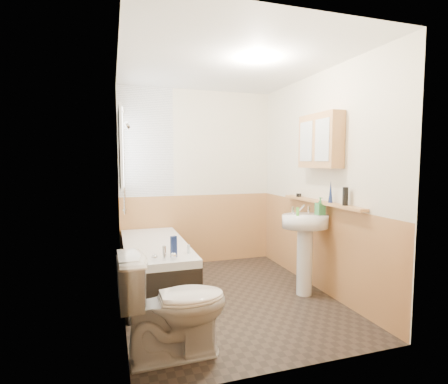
{
  "coord_description": "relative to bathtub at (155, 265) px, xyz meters",
  "views": [
    {
      "loc": [
        -1.18,
        -3.52,
        1.49
      ],
      "look_at": [
        0.0,
        0.15,
        1.15
      ],
      "focal_mm": 28.0,
      "sensor_mm": 36.0,
      "label": 1
    }
  ],
  "objects": [
    {
      "name": "sink",
      "position": [
        1.57,
        -0.68,
        0.36
      ],
      "size": [
        0.53,
        0.43,
        1.02
      ],
      "rotation": [
        0.0,
        0.0,
        0.13
      ],
      "color": "white",
      "rests_on": "floor"
    },
    {
      "name": "tile_return_back",
      "position": [
        0.0,
        0.88,
        1.46
      ],
      "size": [
        0.75,
        0.01,
        1.5
      ],
      "primitive_type": "cube",
      "color": "white",
      "rests_on": "wall_back"
    },
    {
      "name": "wall_front",
      "position": [
        0.73,
        -1.92,
        0.96
      ],
      "size": [
        2.2,
        0.02,
        2.5
      ],
      "primitive_type": "cube",
      "color": "#F4E9C9",
      "rests_on": "ground"
    },
    {
      "name": "shower_riser",
      "position": [
        -0.31,
        0.11,
        1.3
      ],
      "size": [
        0.11,
        0.08,
        1.21
      ],
      "color": "silver",
      "rests_on": "wall_left"
    },
    {
      "name": "blue_gel",
      "position": [
        0.11,
        -0.69,
        0.37
      ],
      "size": [
        0.07,
        0.06,
        0.21
      ],
      "primitive_type": "cube",
      "rotation": [
        0.0,
        0.0,
        0.41
      ],
      "color": "navy",
      "rests_on": "bathtub"
    },
    {
      "name": "wall_right",
      "position": [
        1.84,
        -0.51,
        0.96
      ],
      "size": [
        0.02,
        2.8,
        2.5
      ],
      "primitive_type": "cube",
      "color": "#F4E9C9",
      "rests_on": "ground"
    },
    {
      "name": "floor",
      "position": [
        0.73,
        -0.51,
        -0.29
      ],
      "size": [
        2.8,
        2.8,
        0.0
      ],
      "primitive_type": "plane",
      "color": "black",
      "rests_on": "ground"
    },
    {
      "name": "ceiling",
      "position": [
        0.73,
        -0.51,
        2.21
      ],
      "size": [
        2.8,
        2.8,
        0.0
      ],
      "primitive_type": "plane",
      "rotation": [
        3.14,
        0.0,
        0.0
      ],
      "color": "white",
      "rests_on": "ground"
    },
    {
      "name": "cream_jar",
      "position": [
        -0.21,
        -0.71,
        0.29
      ],
      "size": [
        0.09,
        0.09,
        0.04
      ],
      "primitive_type": "cylinder",
      "rotation": [
        0.0,
        0.0,
        0.38
      ],
      "color": "navy",
      "rests_on": "bathtub"
    },
    {
      "name": "wainscot_right",
      "position": [
        1.82,
        -0.51,
        0.21
      ],
      "size": [
        0.01,
        2.8,
        1.0
      ],
      "primitive_type": "cube",
      "color": "tan",
      "rests_on": "wall_right"
    },
    {
      "name": "orange_bottle",
      "position": [
        0.27,
        -0.59,
        0.31
      ],
      "size": [
        0.04,
        0.04,
        0.09
      ],
      "primitive_type": "cylinder",
      "rotation": [
        0.0,
        0.0,
        0.38
      ],
      "color": "silver",
      "rests_on": "bathtub"
    },
    {
      "name": "window",
      "position": [
        -0.33,
        0.44,
        1.36
      ],
      "size": [
        0.03,
        0.79,
        0.99
      ],
      "color": "white",
      "rests_on": "wall_left"
    },
    {
      "name": "pine_shelf",
      "position": [
        1.77,
        -0.65,
        0.75
      ],
      "size": [
        0.1,
        1.46,
        0.03
      ],
      "primitive_type": "cube",
      "color": "tan",
      "rests_on": "wall_right"
    },
    {
      "name": "toilet",
      "position": [
        -0.03,
        -1.48,
        0.12
      ],
      "size": [
        0.83,
        0.47,
        0.81
      ],
      "primitive_type": "imported",
      "rotation": [
        0.0,
        0.0,
        1.59
      ],
      "color": "white",
      "rests_on": "floor"
    },
    {
      "name": "soap_bottle",
      "position": [
        1.72,
        -0.73,
        0.66
      ],
      "size": [
        0.09,
        0.2,
        0.09
      ],
      "primitive_type": "imported",
      "rotation": [
        0.0,
        0.0,
        0.02
      ],
      "color": "#388447",
      "rests_on": "sink"
    },
    {
      "name": "wall_back",
      "position": [
        0.73,
        0.9,
        0.96
      ],
      "size": [
        2.2,
        0.02,
        2.5
      ],
      "primitive_type": "cube",
      "color": "#F4E9C9",
      "rests_on": "ground"
    },
    {
      "name": "medicine_cabinet",
      "position": [
        1.74,
        -0.67,
        1.43
      ],
      "size": [
        0.17,
        0.66,
        0.59
      ],
      "color": "tan",
      "rests_on": "wall_right"
    },
    {
      "name": "clear_bottle",
      "position": [
        1.45,
        -0.72,
        0.66
      ],
      "size": [
        0.04,
        0.04,
        0.09
      ],
      "primitive_type": "cylinder",
      "rotation": [
        0.0,
        0.0,
        -0.34
      ],
      "color": "#59C647",
      "rests_on": "sink"
    },
    {
      "name": "wall_left",
      "position": [
        -0.38,
        -0.51,
        0.96
      ],
      "size": [
        0.02,
        2.8,
        2.5
      ],
      "primitive_type": "cube",
      "color": "#F4E9C9",
      "rests_on": "ground"
    },
    {
      "name": "wainscot_back",
      "position": [
        0.73,
        0.88,
        0.21
      ],
      "size": [
        2.2,
        0.01,
        1.0
      ],
      "primitive_type": "cube",
      "color": "tan",
      "rests_on": "wall_back"
    },
    {
      "name": "foam_can",
      "position": [
        1.77,
        -1.09,
        0.85
      ],
      "size": [
        0.07,
        0.07,
        0.19
      ],
      "primitive_type": "cylinder",
      "rotation": [
        0.0,
        0.0,
        -0.29
      ],
      "color": "black",
      "rests_on": "pine_shelf"
    },
    {
      "name": "bathtub",
      "position": [
        0.0,
        0.0,
        0.0
      ],
      "size": [
        0.7,
        1.74,
        0.69
      ],
      "color": "black",
      "rests_on": "floor"
    },
    {
      "name": "wainscot_front",
      "position": [
        0.73,
        -1.89,
        0.21
      ],
      "size": [
        2.2,
        0.01,
        1.0
      ],
      "primitive_type": "cube",
      "color": "tan",
      "rests_on": "wall_front"
    },
    {
      "name": "green_bottle",
      "position": [
        1.77,
        -0.85,
        0.88
      ],
      "size": [
        0.06,
        0.06,
        0.24
      ],
      "primitive_type": "cone",
      "rotation": [
        0.0,
        0.0,
        -0.18
      ],
      "color": "navy",
      "rests_on": "pine_shelf"
    },
    {
      "name": "black_jar",
      "position": [
        1.77,
        -0.18,
        0.78
      ],
      "size": [
        0.08,
        0.08,
        0.04
      ],
      "primitive_type": "cylinder",
      "rotation": [
        0.0,
        0.0,
        0.41
      ],
      "color": "black",
      "rests_on": "pine_shelf"
    },
    {
      "name": "tile_cladding_left",
      "position": [
        -0.36,
        -0.51,
        0.96
      ],
      "size": [
        0.01,
        2.8,
        2.5
      ],
      "primitive_type": "cube",
      "color": "white",
      "rests_on": "wall_left"
    }
  ]
}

